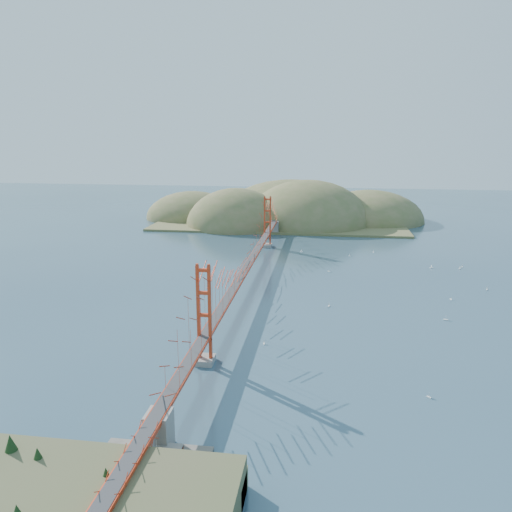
# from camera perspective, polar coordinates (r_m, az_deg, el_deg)

# --- Properties ---
(ground) EXTENTS (320.00, 320.00, 0.00)m
(ground) POSITION_cam_1_polar(r_m,az_deg,el_deg) (85.91, -1.07, -3.38)
(ground) COLOR #2E495C
(ground) RESTS_ON ground
(bridge) EXTENTS (2.20, 94.40, 12.00)m
(bridge) POSITION_cam_1_polar(r_m,az_deg,el_deg) (84.26, -1.07, 1.21)
(bridge) COLOR gray
(bridge) RESTS_ON ground
(approach_viaduct) EXTENTS (1.40, 12.00, 3.38)m
(approach_viaduct) POSITION_cam_1_polar(r_m,az_deg,el_deg) (39.30, -14.08, -22.40)
(approach_viaduct) COLOR red
(approach_viaduct) RESTS_ON ground
(promontory) EXTENTS (9.00, 6.00, 0.24)m
(promontory) POSITION_cam_1_polar(r_m,az_deg,el_deg) (43.26, -12.07, -22.44)
(promontory) COLOR #59544C
(promontory) RESTS_ON ground
(fort) EXTENTS (3.70, 2.30, 1.75)m
(fort) POSITION_cam_1_polar(r_m,az_deg,el_deg) (43.36, -11.24, -21.42)
(fort) COLOR brown
(fort) RESTS_ON ground
(far_headlands) EXTENTS (84.00, 58.00, 25.00)m
(far_headlands) POSITION_cam_1_polar(r_m,az_deg,el_deg) (152.05, 3.84, 4.22)
(far_headlands) COLOR olive
(far_headlands) RESTS_ON ground
(sailboat_15) EXTENTS (0.50, 0.51, 0.58)m
(sailboat_15) POSITION_cam_1_polar(r_m,az_deg,el_deg) (112.42, 13.28, 0.48)
(sailboat_15) COLOR white
(sailboat_15) RESTS_ON ground
(sailboat_10) EXTENTS (0.49, 0.51, 0.58)m
(sailboat_10) POSITION_cam_1_polar(r_m,az_deg,el_deg) (62.88, 0.94, -9.92)
(sailboat_10) COLOR white
(sailboat_10) RESTS_ON ground
(sailboat_6) EXTENTS (0.55, 0.55, 0.57)m
(sailboat_6) POSITION_cam_1_polar(r_m,az_deg,el_deg) (54.15, 19.17, -14.92)
(sailboat_6) COLOR white
(sailboat_6) RESTS_ON ground
(sailboat_0) EXTENTS (0.55, 0.62, 0.70)m
(sailboat_0) POSITION_cam_1_polar(r_m,az_deg,el_deg) (76.49, 8.32, -5.62)
(sailboat_0) COLOR white
(sailboat_0) RESTS_ON ground
(sailboat_4) EXTENTS (0.66, 0.66, 0.69)m
(sailboat_4) POSITION_cam_1_polar(r_m,az_deg,el_deg) (103.74, 22.27, -1.31)
(sailboat_4) COLOR white
(sailboat_4) RESTS_ON ground
(sailboat_8) EXTENTS (0.62, 0.57, 0.70)m
(sailboat_8) POSITION_cam_1_polar(r_m,az_deg,el_deg) (102.50, 19.41, -1.23)
(sailboat_8) COLOR white
(sailboat_8) RESTS_ON ground
(sailboat_5) EXTENTS (0.57, 0.60, 0.67)m
(sailboat_5) POSITION_cam_1_polar(r_m,az_deg,el_deg) (91.91, 24.88, -3.45)
(sailboat_5) COLOR white
(sailboat_5) RESTS_ON ground
(sailboat_16) EXTENTS (0.61, 0.61, 0.64)m
(sailboat_16) POSITION_cam_1_polar(r_m,az_deg,el_deg) (95.17, 8.33, -1.71)
(sailboat_16) COLOR white
(sailboat_16) RESTS_ON ground
(sailboat_2) EXTENTS (0.65, 0.60, 0.73)m
(sailboat_2) POSITION_cam_1_polar(r_m,az_deg,el_deg) (75.26, 20.88, -6.76)
(sailboat_2) COLOR white
(sailboat_2) RESTS_ON ground
(sailboat_9) EXTENTS (0.49, 0.53, 0.60)m
(sailboat_9) POSITION_cam_1_polar(r_m,az_deg,el_deg) (105.25, 22.50, -1.13)
(sailboat_9) COLOR white
(sailboat_9) RESTS_ON ground
(sailboat_3) EXTENTS (0.56, 0.52, 0.63)m
(sailboat_3) POSITION_cam_1_polar(r_m,az_deg,el_deg) (110.28, 5.20, 0.55)
(sailboat_3) COLOR white
(sailboat_3) RESTS_ON ground
(sailboat_1) EXTENTS (0.52, 0.52, 0.57)m
(sailboat_1) POSITION_cam_1_polar(r_m,az_deg,el_deg) (84.52, 21.41, -4.57)
(sailboat_1) COLOR white
(sailboat_1) RESTS_ON ground
(sailboat_7) EXTENTS (0.55, 0.55, 0.58)m
(sailboat_7) POSITION_cam_1_polar(r_m,az_deg,el_deg) (107.88, 10.65, 0.06)
(sailboat_7) COLOR white
(sailboat_7) RESTS_ON ground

